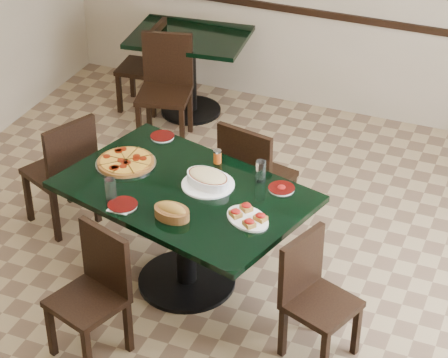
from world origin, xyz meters
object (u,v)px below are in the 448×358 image
at_px(chair_near, 95,287).
at_px(pepperoni_pizza, 126,162).
at_px(chair_right, 313,292).
at_px(chair_left, 65,168).
at_px(bruschetta_platter, 248,216).
at_px(back_chair_near, 166,82).
at_px(lasagna_casserole, 208,179).
at_px(bread_basket, 172,212).
at_px(main_table, 185,213).
at_px(chair_far, 252,174).
at_px(back_table, 190,59).
at_px(back_chair_left, 149,62).

distance_m(chair_near, pepperoni_pizza, 0.96).
relative_size(chair_right, pepperoni_pizza, 1.99).
height_order(chair_left, bruschetta_platter, chair_left).
relative_size(back_chair_near, lasagna_casserole, 2.61).
distance_m(chair_right, bread_basket, 0.96).
distance_m(chair_near, bruschetta_platter, 0.99).
bearing_deg(main_table, chair_near, -92.15).
bearing_deg(chair_right, chair_far, 58.03).
distance_m(chair_far, chair_near, 1.51).
xyz_separation_m(chair_left, back_chair_near, (0.08, 1.48, 0.01)).
relative_size(main_table, back_table, 1.63).
relative_size(main_table, bruschetta_platter, 4.68).
bearing_deg(lasagna_casserole, pepperoni_pizza, -166.02).
height_order(chair_near, pepperoni_pizza, chair_near).
bearing_deg(back_table, chair_left, -98.90).
height_order(pepperoni_pizza, bruschetta_platter, bruschetta_platter).
height_order(back_table, chair_right, chair_right).
bearing_deg(back_table, main_table, -72.64).
relative_size(lasagna_casserole, bread_basket, 1.38).
bearing_deg(main_table, chair_far, 89.45).
bearing_deg(lasagna_casserole, back_chair_left, 142.09).
bearing_deg(main_table, bread_basket, -63.61).
height_order(back_chair_near, bread_basket, back_chair_near).
relative_size(chair_far, chair_near, 1.09).
bearing_deg(bread_basket, back_table, 120.77).
bearing_deg(bruschetta_platter, chair_left, -163.64).
xyz_separation_m(chair_near, back_chair_near, (-0.75, 2.51, 0.05)).
height_order(chair_far, chair_left, chair_far).
bearing_deg(back_table, back_chair_left, -176.77).
height_order(back_table, bread_basket, bread_basket).
relative_size(chair_near, chair_left, 0.93).
distance_m(back_table, chair_near, 3.07).
bearing_deg(main_table, chair_right, -1.41).
distance_m(main_table, back_chair_near, 2.01).
relative_size(back_table, chair_right, 1.34).
height_order(main_table, bruschetta_platter, bruschetta_platter).
height_order(chair_far, pepperoni_pizza, chair_far).
relative_size(chair_near, lasagna_casserole, 2.37).
height_order(back_chair_near, pepperoni_pizza, back_chair_near).
bearing_deg(chair_right, back_chair_left, 63.68).
bearing_deg(bruschetta_platter, main_table, -165.76).
height_order(chair_near, bread_basket, bread_basket).
distance_m(pepperoni_pizza, bread_basket, 0.69).
bearing_deg(chair_near, lasagna_casserole, 85.56).
relative_size(back_table, bruschetta_platter, 2.88).
bearing_deg(lasagna_casserole, chair_near, -96.12).
relative_size(chair_near, chair_right, 1.03).
relative_size(back_table, chair_near, 1.30).
relative_size(main_table, chair_right, 2.17).
relative_size(chair_right, chair_left, 0.90).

